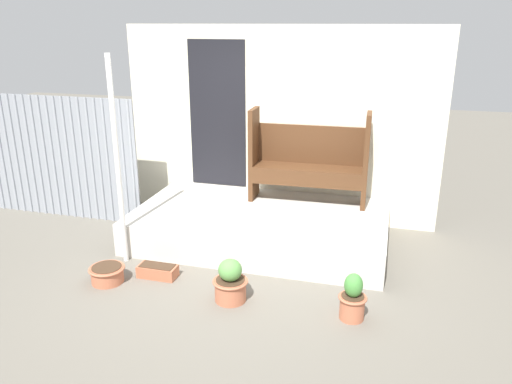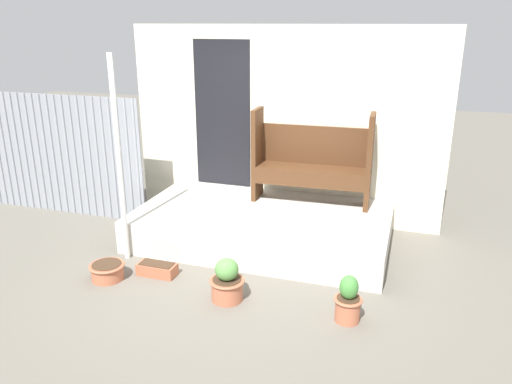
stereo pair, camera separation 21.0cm
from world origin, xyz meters
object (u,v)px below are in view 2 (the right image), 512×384
object	(u,v)px
flower_pot_right	(348,301)
planter_box_rect	(157,269)
flower_pot_middle	(227,282)
support_post	(119,162)
bench	(312,158)
flower_pot_left	(107,270)

from	to	relation	value
flower_pot_right	planter_box_rect	distance (m)	2.12
flower_pot_middle	planter_box_rect	size ratio (longest dim) A/B	1.04
support_post	bench	bearing A→B (deg)	38.75
flower_pot_right	planter_box_rect	bearing A→B (deg)	173.22
flower_pot_left	bench	bearing A→B (deg)	48.14
flower_pot_left	flower_pot_right	distance (m)	2.57
bench	flower_pot_middle	world-z (taller)	bench
bench	planter_box_rect	bearing A→B (deg)	-129.04
bench	flower_pot_middle	distance (m)	2.18
flower_pot_left	planter_box_rect	xyz separation A→B (m)	(0.46, 0.25, -0.03)
bench	flower_pot_left	distance (m)	2.82
flower_pot_left	planter_box_rect	distance (m)	0.53
support_post	bench	distance (m)	2.39
flower_pot_left	flower_pot_middle	size ratio (longest dim) A/B	0.86
flower_pot_right	flower_pot_left	bearing A→B (deg)	179.89
flower_pot_middle	flower_pot_right	world-z (taller)	flower_pot_right
support_post	flower_pot_middle	bearing A→B (deg)	-19.31
planter_box_rect	support_post	bearing A→B (deg)	153.76
flower_pot_right	planter_box_rect	xyz separation A→B (m)	(-2.10, 0.25, -0.13)
bench	support_post	bearing A→B (deg)	-143.17
bench	flower_pot_middle	bearing A→B (deg)	-103.58
bench	flower_pot_right	xyz separation A→B (m)	(0.78, -2.00, -0.78)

